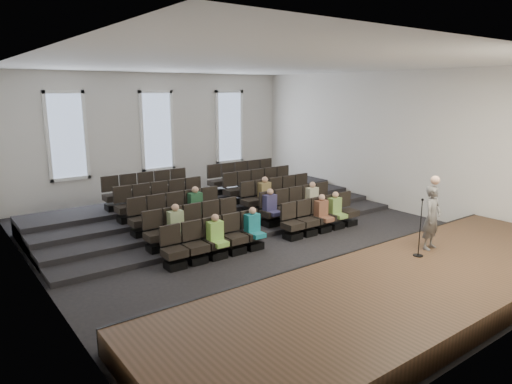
# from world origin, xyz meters

# --- Properties ---
(ground) EXTENTS (14.00, 14.00, 0.00)m
(ground) POSITION_xyz_m (0.00, 0.00, 0.00)
(ground) COLOR black
(ground) RESTS_ON ground
(ceiling) EXTENTS (12.00, 14.00, 0.02)m
(ceiling) POSITION_xyz_m (0.00, 0.00, 5.01)
(ceiling) COLOR white
(ceiling) RESTS_ON ground
(wall_back) EXTENTS (12.00, 0.04, 5.00)m
(wall_back) POSITION_xyz_m (0.00, 7.02, 2.50)
(wall_back) COLOR silver
(wall_back) RESTS_ON ground
(wall_left) EXTENTS (0.04, 14.00, 5.00)m
(wall_left) POSITION_xyz_m (-6.02, 0.00, 2.50)
(wall_left) COLOR silver
(wall_left) RESTS_ON ground
(wall_right) EXTENTS (0.04, 14.00, 5.00)m
(wall_right) POSITION_xyz_m (6.02, 0.00, 2.50)
(wall_right) COLOR silver
(wall_right) RESTS_ON ground
(stage) EXTENTS (11.80, 3.60, 0.50)m
(stage) POSITION_xyz_m (0.00, -5.10, 0.25)
(stage) COLOR #462E1E
(stage) RESTS_ON ground
(stage_lip) EXTENTS (11.80, 0.06, 0.52)m
(stage_lip) POSITION_xyz_m (0.00, -3.33, 0.25)
(stage_lip) COLOR black
(stage_lip) RESTS_ON ground
(risers) EXTENTS (11.80, 4.80, 0.60)m
(risers) POSITION_xyz_m (0.00, 3.17, 0.20)
(risers) COLOR black
(risers) RESTS_ON ground
(seating_rows) EXTENTS (6.80, 4.70, 1.67)m
(seating_rows) POSITION_xyz_m (-0.00, 1.54, 0.68)
(seating_rows) COLOR black
(seating_rows) RESTS_ON ground
(windows) EXTENTS (8.44, 0.10, 3.24)m
(windows) POSITION_xyz_m (0.00, 6.95, 2.70)
(windows) COLOR white
(windows) RESTS_ON wall_back
(audience) EXTENTS (5.45, 2.64, 1.10)m
(audience) POSITION_xyz_m (0.28, 0.22, 0.80)
(audience) COLOR #8ACA50
(audience) RESTS_ON seating_rows
(speaker) EXTENTS (0.62, 0.45, 1.58)m
(speaker) POSITION_xyz_m (1.95, -4.30, 1.29)
(speaker) COLOR #5A5855
(speaker) RESTS_ON stage
(mic_stand) EXTENTS (0.23, 0.23, 1.39)m
(mic_stand) POSITION_xyz_m (1.27, -4.44, 0.91)
(mic_stand) COLOR black
(mic_stand) RESTS_ON stage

